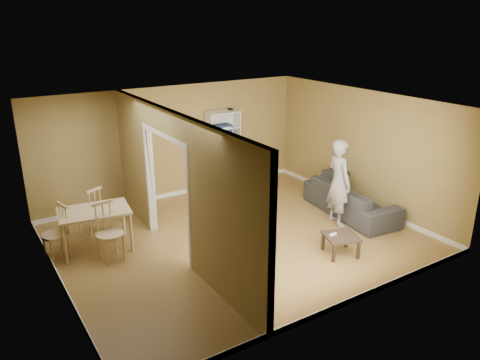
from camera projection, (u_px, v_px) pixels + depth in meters
name	position (u px, v px, depth m)	size (l,w,h in m)	color
room_shell	(237.00, 175.00, 8.60)	(6.50, 6.50, 6.50)	olive
partition	(177.00, 187.00, 7.99)	(0.22, 5.50, 2.60)	olive
wall_speaker	(230.00, 110.00, 11.30)	(0.10, 0.10, 0.10)	black
sofa	(351.00, 195.00, 10.01)	(1.00, 2.32, 0.88)	black
person	(339.00, 175.00, 9.35)	(0.60, 0.77, 2.11)	slate
bookshelf	(222.00, 150.00, 11.39)	(0.81, 0.35, 1.93)	white
paper_box_navy_a	(224.00, 168.00, 11.51)	(0.45, 0.29, 0.23)	navy
paper_box_navy_b	(224.00, 138.00, 11.26)	(0.45, 0.29, 0.23)	navy
paper_box_navy_c	(222.00, 129.00, 11.16)	(0.44, 0.28, 0.22)	navy
coffee_table	(341.00, 238.00, 8.33)	(0.56, 0.56, 0.37)	#32271C
game_controller	(333.00, 234.00, 8.32)	(0.14, 0.04, 0.03)	white
dining_table	(94.00, 214.00, 8.41)	(1.24, 0.82, 0.77)	tan
chair_left	(55.00, 233.00, 8.10)	(0.46, 0.46, 1.01)	#D2B27B
chair_near	(109.00, 233.00, 8.07)	(0.48, 0.48, 1.05)	tan
chair_far	(90.00, 211.00, 9.05)	(0.46, 0.46, 0.99)	#CFB57F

